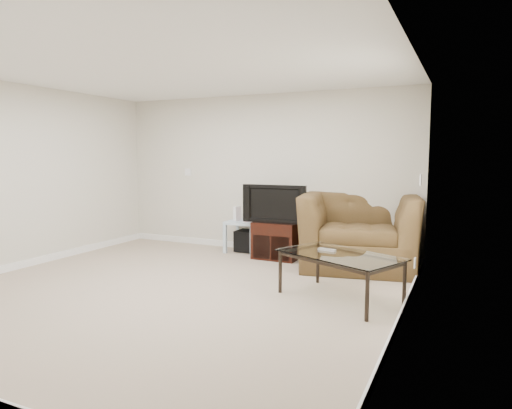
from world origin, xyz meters
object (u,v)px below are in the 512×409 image
at_px(recliner, 359,218).
at_px(coffee_table, 339,277).
at_px(tv_stand, 277,240).
at_px(television, 276,203).
at_px(subwoofer, 247,241).
at_px(side_table, 245,236).

distance_m(recliner, coffee_table, 1.60).
distance_m(tv_stand, television, 0.56).
height_order(television, recliner, recliner).
distance_m(television, recliner, 1.23).
height_order(tv_stand, coffee_table, tv_stand).
xyz_separation_m(recliner, coffee_table, (0.13, -1.53, -0.43)).
bearing_deg(recliner, coffee_table, -95.85).
distance_m(tv_stand, coffee_table, 2.04).
distance_m(subwoofer, coffee_table, 2.66).
height_order(subwoofer, coffee_table, coffee_table).
bearing_deg(tv_stand, side_table, 161.34).
height_order(subwoofer, recliner, recliner).
bearing_deg(subwoofer, tv_stand, -22.07).
xyz_separation_m(side_table, coffee_table, (2.00, -1.76, -0.00)).
xyz_separation_m(tv_stand, subwoofer, (-0.62, 0.25, -0.10)).
bearing_deg(side_table, subwoofer, 34.68).
bearing_deg(television, subwoofer, 154.14).
xyz_separation_m(side_table, recliner, (1.87, -0.23, 0.43)).
bearing_deg(side_table, recliner, -7.00).
bearing_deg(coffee_table, tv_stand, 131.43).
xyz_separation_m(television, side_table, (-0.65, 0.26, -0.58)).
height_order(side_table, recliner, recliner).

